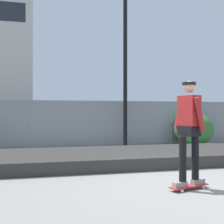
{
  "coord_description": "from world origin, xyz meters",
  "views": [
    {
      "loc": [
        -2.78,
        -5.05,
        1.37
      ],
      "look_at": [
        -0.34,
        4.64,
        1.39
      ],
      "focal_mm": 48.98,
      "sensor_mm": 36.0,
      "label": 1
    }
  ],
  "objects": [
    {
      "name": "ground_plane",
      "position": [
        0.0,
        0.0,
        0.0
      ],
      "size": [
        120.0,
        120.0,
        0.0
      ],
      "primitive_type": "plane",
      "color": "gray"
    },
    {
      "name": "gravel_berm",
      "position": [
        0.0,
        3.01,
        0.15
      ],
      "size": [
        17.61,
        2.83,
        0.31
      ],
      "primitive_type": "cube",
      "color": "#33302D",
      "rests_on": "ground_plane"
    },
    {
      "name": "shrub_center",
      "position": [
        3.69,
        6.53,
        0.66
      ],
      "size": [
        1.71,
        1.4,
        1.32
      ],
      "color": "#336B2D",
      "rests_on": "ground_plane"
    },
    {
      "name": "skateboard",
      "position": [
        -0.12,
        -0.11,
        0.06
      ],
      "size": [
        0.82,
        0.43,
        0.07
      ],
      "color": "#B22D2D",
      "rests_on": "ground_plane"
    },
    {
      "name": "parked_car_mid",
      "position": [
        0.51,
        9.72,
        0.84
      ],
      "size": [
        4.53,
        2.21,
        1.66
      ],
      "color": "maroon",
      "rests_on": "ground_plane"
    },
    {
      "name": "chain_fence",
      "position": [
        0.0,
        7.19,
        0.93
      ],
      "size": [
        17.95,
        0.06,
        1.85
      ],
      "color": "gray",
      "rests_on": "ground_plane"
    },
    {
      "name": "skater",
      "position": [
        -0.12,
        -0.11,
        1.14
      ],
      "size": [
        0.72,
        0.62,
        1.86
      ],
      "color": "gray",
      "rests_on": "skateboard"
    },
    {
      "name": "street_lamp",
      "position": [
        0.69,
        6.56,
        4.39
      ],
      "size": [
        0.44,
        0.44,
        7.1
      ],
      "color": "black",
      "rests_on": "ground_plane"
    }
  ]
}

